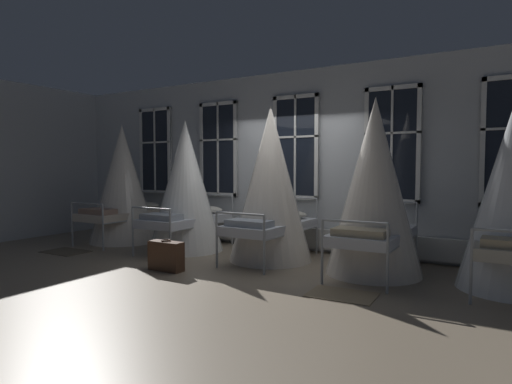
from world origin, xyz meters
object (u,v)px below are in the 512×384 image
Objects in this scene: suitcase_dark at (166,256)px; cot_third at (271,186)px; cot_first at (123,185)px; cot_second at (186,188)px; cot_fourth at (374,189)px.

cot_third is at bearing 55.80° from suitcase_dark.
cot_first is 3.51m from cot_third.
cot_third is at bearing -88.73° from cot_second.
cot_second reaches higher than suitcase_dark.
cot_first is 0.95× the size of cot_fourth.
cot_first is at bearing 149.61° from suitcase_dark.
cot_fourth is (1.73, -0.05, -0.00)m from cot_third.
cot_second is 0.95× the size of cot_third.
suitcase_dark is at bearing -150.96° from cot_second.
cot_second is at bearing -93.97° from cot_first.
cot_third is 1.73m from cot_fourth.
cot_fourth reaches higher than suitcase_dark.
cot_second is 1.77m from cot_third.
cot_second is at bearing 89.77° from cot_fourth.
cot_second is (1.74, -0.07, -0.00)m from cot_first.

